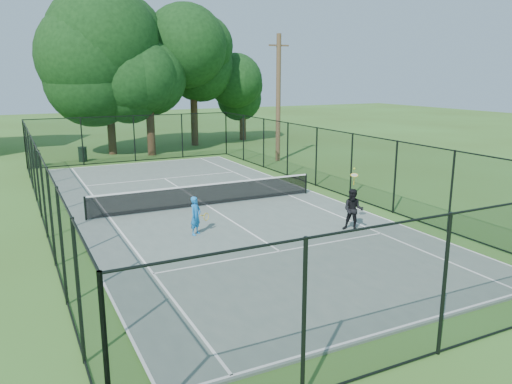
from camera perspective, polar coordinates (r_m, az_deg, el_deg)
name	(u,v)px	position (r m, az deg, el deg)	size (l,w,h in m)	color
ground	(207,207)	(21.60, -5.60, -1.70)	(120.00, 120.00, 0.00)	#3C5A1F
tennis_court	(207,206)	(21.59, -5.61, -1.62)	(11.00, 24.00, 0.06)	#56665E
tennis_net	(207,194)	(21.46, -5.64, -0.21)	(10.08, 0.08, 0.95)	black
fence	(206,173)	(21.26, -5.69, 2.21)	(13.10, 26.10, 3.00)	black
tree_near_left	(107,65)	(36.85, -16.65, 13.72)	(7.71, 7.71, 10.05)	#332114
tree_near_mid	(149,83)	(35.75, -12.18, 12.11)	(6.22, 6.22, 8.14)	#332114
tree_near_right	(193,70)	(40.36, -7.22, 13.72)	(6.77, 6.77, 9.34)	#332114
tree_far_right	(243,94)	(43.52, -1.54, 11.15)	(4.82, 4.82, 6.37)	#332114
trash_bin_left	(35,159)	(33.62, -23.92, 3.50)	(0.58, 0.58, 1.01)	black
trash_bin_right	(83,154)	(34.55, -19.20, 4.10)	(0.58, 0.58, 0.97)	black
utility_pole	(278,98)	(32.67, 2.57, 10.70)	(1.40, 0.30, 8.07)	#4C3823
player_blue	(196,216)	(17.59, -6.90, -2.70)	(0.88, 0.56, 1.37)	blue
player_black	(353,210)	(18.25, 11.05, -2.00)	(0.94, 1.01, 2.19)	black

